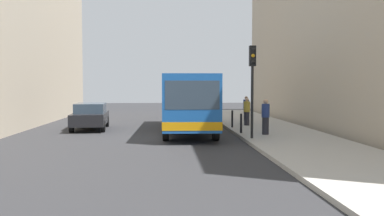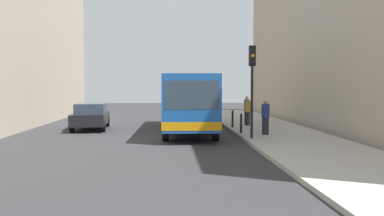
% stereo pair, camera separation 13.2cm
% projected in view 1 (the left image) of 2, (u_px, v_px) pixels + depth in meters
% --- Properties ---
extents(ground_plane, '(80.00, 80.00, 0.00)m').
position_uv_depth(ground_plane, '(172.00, 138.00, 19.96)').
color(ground_plane, '#2D2D30').
extents(sidewalk, '(4.40, 40.00, 0.15)m').
position_uv_depth(sidewalk, '(283.00, 135.00, 20.30)').
color(sidewalk, '#ADA89E').
rests_on(sidewalk, ground).
extents(building_right, '(7.00, 32.00, 13.64)m').
position_uv_depth(building_right, '(368.00, 11.00, 24.31)').
color(building_right, '#B2A38C').
rests_on(building_right, ground).
extents(bus, '(2.79, 11.08, 3.00)m').
position_uv_depth(bus, '(188.00, 100.00, 22.89)').
color(bus, '#19519E').
rests_on(bus, ground).
extents(car_beside_bus, '(2.10, 4.51, 1.48)m').
position_uv_depth(car_beside_bus, '(90.00, 116.00, 23.81)').
color(car_beside_bus, black).
rests_on(car_beside_bus, ground).
extents(traffic_light, '(0.28, 0.33, 4.10)m').
position_uv_depth(traffic_light, '(252.00, 74.00, 18.51)').
color(traffic_light, black).
rests_on(traffic_light, sidewalk).
extents(bollard_near, '(0.11, 0.11, 0.95)m').
position_uv_depth(bollard_near, '(241.00, 123.00, 20.76)').
color(bollard_near, black).
rests_on(bollard_near, sidewalk).
extents(bollard_mid, '(0.11, 0.11, 0.95)m').
position_uv_depth(bollard_mid, '(232.00, 119.00, 23.50)').
color(bollard_mid, black).
rests_on(bollard_mid, sidewalk).
extents(pedestrian_near_signal, '(0.38, 0.38, 1.70)m').
position_uv_depth(pedestrian_near_signal, '(266.00, 117.00, 20.02)').
color(pedestrian_near_signal, '#26262D').
rests_on(pedestrian_near_signal, sidewalk).
extents(pedestrian_mid_sidewalk, '(0.38, 0.38, 1.62)m').
position_uv_depth(pedestrian_mid_sidewalk, '(247.00, 112.00, 24.65)').
color(pedestrian_mid_sidewalk, '#26262D').
rests_on(pedestrian_mid_sidewalk, sidewalk).
extents(pedestrian_far_sidewalk, '(0.38, 0.38, 1.62)m').
position_uv_depth(pedestrian_far_sidewalk, '(246.00, 109.00, 27.91)').
color(pedestrian_far_sidewalk, '#26262D').
rests_on(pedestrian_far_sidewalk, sidewalk).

